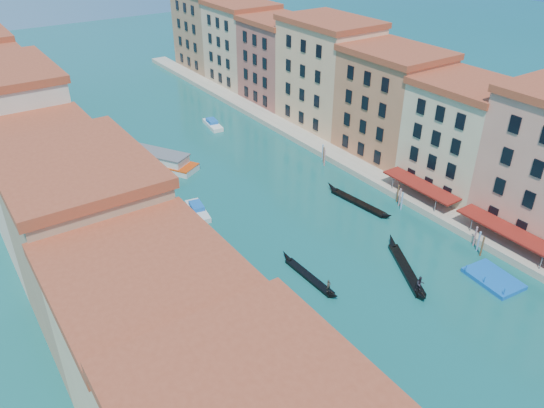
{
  "coord_description": "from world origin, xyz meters",
  "views": [
    {
      "loc": [
        -35.2,
        -6.11,
        40.4
      ],
      "look_at": [
        -3.59,
        40.5,
        7.49
      ],
      "focal_mm": 35.0,
      "sensor_mm": 36.0,
      "label": 1
    }
  ],
  "objects_px": {
    "vaporetto_far": "(149,158)",
    "blue_dock": "(493,279)",
    "gondola_right": "(407,269)",
    "gondola_fore": "(309,276)"
  },
  "relations": [
    {
      "from": "vaporetto_far",
      "to": "gondola_right",
      "type": "relative_size",
      "value": 1.39
    },
    {
      "from": "vaporetto_far",
      "to": "blue_dock",
      "type": "height_order",
      "value": "vaporetto_far"
    },
    {
      "from": "vaporetto_far",
      "to": "gondola_fore",
      "type": "bearing_deg",
      "value": -115.62
    },
    {
      "from": "gondola_fore",
      "to": "blue_dock",
      "type": "xyz_separation_m",
      "value": [
        18.25,
        -12.83,
        -0.11
      ]
    },
    {
      "from": "vaporetto_far",
      "to": "gondola_fore",
      "type": "height_order",
      "value": "vaporetto_far"
    },
    {
      "from": "gondola_fore",
      "to": "blue_dock",
      "type": "bearing_deg",
      "value": -36.19
    },
    {
      "from": "vaporetto_far",
      "to": "blue_dock",
      "type": "distance_m",
      "value": 57.79
    },
    {
      "from": "vaporetto_far",
      "to": "gondola_right",
      "type": "height_order",
      "value": "vaporetto_far"
    },
    {
      "from": "vaporetto_far",
      "to": "blue_dock",
      "type": "bearing_deg",
      "value": -98.41
    },
    {
      "from": "vaporetto_far",
      "to": "gondola_fore",
      "type": "xyz_separation_m",
      "value": [
        3.46,
        -40.71,
        -0.82
      ]
    }
  ]
}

